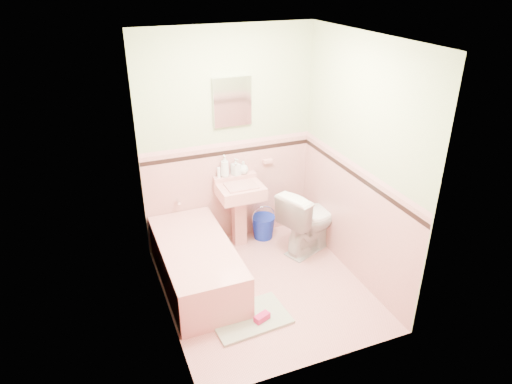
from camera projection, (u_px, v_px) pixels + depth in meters
name	position (u px, v px, depth m)	size (l,w,h in m)	color
floor	(265.00, 288.00, 4.81)	(2.20, 2.20, 0.00)	#DD9591
ceiling	(267.00, 38.00, 3.71)	(2.20, 2.20, 0.00)	white
wall_back	(228.00, 141.00, 5.18)	(2.50, 2.50, 0.00)	beige
wall_front	(325.00, 238.00, 3.34)	(2.50, 2.50, 0.00)	beige
wall_left	(158.00, 197.00, 3.93)	(2.50, 2.50, 0.00)	beige
wall_right	(359.00, 163.00, 4.59)	(2.50, 2.50, 0.00)	beige
wainscot_back	(230.00, 193.00, 5.45)	(2.00, 2.00, 0.00)	pink
wainscot_front	(318.00, 307.00, 3.64)	(2.00, 2.00, 0.00)	pink
wainscot_left	(166.00, 260.00, 4.22)	(2.20, 2.20, 0.00)	pink
wainscot_right	(351.00, 220.00, 4.87)	(2.20, 2.20, 0.00)	pink
accent_back	(229.00, 152.00, 5.22)	(2.00, 2.00, 0.00)	black
accent_front	(322.00, 252.00, 3.42)	(2.00, 2.00, 0.00)	black
accent_left	(161.00, 210.00, 3.99)	(2.20, 2.20, 0.00)	black
accent_right	(356.00, 176.00, 4.64)	(2.20, 2.20, 0.00)	black
cap_back	(229.00, 144.00, 5.18)	(2.00, 2.00, 0.00)	#DD9C9D
cap_front	(323.00, 240.00, 3.37)	(2.00, 2.00, 0.00)	#DD9C9D
cap_left	(160.00, 200.00, 3.95)	(2.20, 2.20, 0.00)	#DD9C9D
cap_right	(357.00, 167.00, 4.60)	(2.20, 2.20, 0.00)	#DD9C9D
bathtub	(197.00, 266.00, 4.78)	(0.70, 1.50, 0.45)	#D88F8B
tub_faucet	(178.00, 201.00, 5.20)	(0.04, 0.04, 0.12)	silver
sink	(241.00, 216.00, 5.37)	(0.51, 0.48, 0.79)	#D88F8B
sink_faucet	(236.00, 168.00, 5.24)	(0.02, 0.02, 0.10)	silver
medicine_cabinet	(232.00, 102.00, 4.97)	(0.43, 0.04, 0.54)	white
soap_dish	(268.00, 161.00, 5.43)	(0.11, 0.07, 0.04)	#D88F8B
soap_bottle_left	(225.00, 166.00, 5.22)	(0.10, 0.10, 0.26)	#B2B2B2
soap_bottle_mid	(236.00, 167.00, 5.28)	(0.09, 0.09, 0.20)	#B2B2B2
soap_bottle_right	(243.00, 167.00, 5.32)	(0.12, 0.12, 0.15)	#B2B2B2
tube	(219.00, 173.00, 5.23)	(0.04, 0.04, 0.12)	white
toilet	(310.00, 219.00, 5.31)	(0.44, 0.77, 0.79)	white
bucket	(263.00, 227.00, 5.65)	(0.29, 0.29, 0.29)	#0F26A9
bath_mat	(250.00, 318.00, 4.38)	(0.72, 0.48, 0.03)	#90A287
shoe	(262.00, 317.00, 4.32)	(0.15, 0.07, 0.06)	#BF1E59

